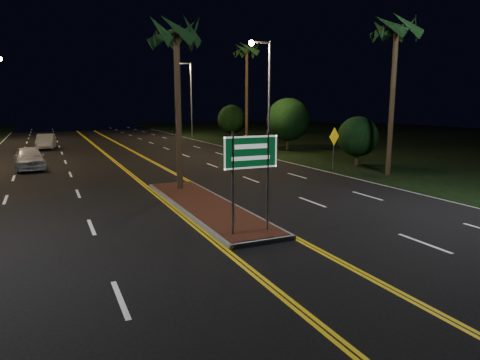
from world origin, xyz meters
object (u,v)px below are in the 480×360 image
car_near (29,156)px  warning_sign (334,142)px  shrub_far (232,119)px  highway_sign (251,162)px  streetlight_right_far (188,91)px  palm_right_near (397,29)px  shrub_near (358,137)px  streetlight_right_mid (265,84)px  car_far (46,140)px  palm_median (176,33)px  shrub_mid (288,120)px  palm_right_far (247,51)px  median_island (205,206)px

car_near → warning_sign: (17.52, -8.29, 0.90)m
shrub_far → warning_sign: bearing=-97.4°
highway_sign → streetlight_right_far: size_ratio=0.36×
palm_right_near → shrub_near: palm_right_near is taller
streetlight_right_mid → car_far: size_ratio=1.90×
streetlight_right_far → streetlight_right_mid: bearing=-90.0°
shrub_far → palm_median: bearing=-118.4°
highway_sign → car_near: 19.74m
palm_right_near → car_near: size_ratio=1.83×
streetlight_right_mid → shrub_mid: size_ratio=1.95×
palm_right_far → warning_sign: palm_right_far is taller
streetlight_right_mid → palm_right_near: 12.41m
car_near → warning_sign: 19.40m
highway_sign → palm_right_far: bearing=64.8°
car_far → warning_sign: 26.99m
palm_right_near → shrub_mid: palm_right_near is taller
highway_sign → car_near: bearing=110.0°
streetlight_right_mid → shrub_near: size_ratio=2.73×
shrub_far → car_near: 25.29m
highway_sign → palm_right_near: size_ratio=0.34×
palm_right_near → car_near: 23.48m
shrub_near → highway_sign: bearing=-140.3°
median_island → streetlight_right_mid: bearing=54.7°
streetlight_right_far → shrub_far: (3.19, -6.00, -3.32)m
median_island → streetlight_right_far: 37.00m
shrub_far → car_far: size_ratio=0.83×
median_island → car_near: size_ratio=2.01×
median_island → palm_right_far: bearing=60.9°
car_near → median_island: bearing=-69.6°
shrub_near → shrub_far: 22.01m
highway_sign → warning_sign: size_ratio=1.20×
median_island → palm_median: bearing=90.0°
streetlight_right_far → shrub_far: size_ratio=2.27×
highway_sign → car_far: bearing=100.2°
streetlight_right_far → car_far: bearing=-154.9°
highway_sign → shrub_near: size_ratio=0.97×
shrub_mid → car_near: 20.98m
median_island → shrub_near: 15.32m
palm_right_near → car_near: palm_right_near is taller
shrub_near → warning_sign: bearing=-159.7°
median_island → palm_median: (0.00, 3.50, 7.19)m
shrub_near → shrub_far: (0.30, 22.00, 0.39)m
highway_sign → streetlight_right_mid: streetlight_right_mid is taller
highway_sign → palm_right_near: (12.50, 7.20, 5.81)m
streetlight_right_mid → car_far: streetlight_right_mid is taller
streetlight_right_mid → warning_sign: bearing=-88.8°
streetlight_right_mid → warning_sign: streetlight_right_mid is taller
streetlight_right_far → palm_median: streetlight_right_far is taller
median_island → shrub_far: shrub_far is taller
streetlight_right_mid → palm_right_near: palm_right_near is taller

